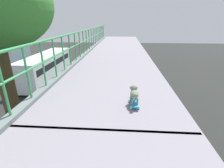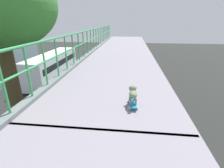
{
  "view_description": "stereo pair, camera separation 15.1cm",
  "coord_description": "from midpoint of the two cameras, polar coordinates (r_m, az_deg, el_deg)",
  "views": [
    {
      "loc": [
        1.64,
        -0.23,
        7.5
      ],
      "look_at": [
        1.4,
        3.35,
        6.11
      ],
      "focal_mm": 26.59,
      "sensor_mm": 36.0,
      "label": 1
    },
    {
      "loc": [
        1.79,
        -0.22,
        7.5
      ],
      "look_at": [
        1.4,
        3.35,
        6.11
      ],
      "focal_mm": 26.59,
      "sensor_mm": 36.0,
      "label": 2
    }
  ],
  "objects": [
    {
      "name": "toy_skateboard",
      "position": [
        3.34,
        6.25,
        -6.31
      ],
      "size": [
        0.21,
        0.47,
        0.09
      ],
      "color": "#208ECB",
      "rests_on": "overpass_deck"
    },
    {
      "name": "city_bus",
      "position": [
        23.27,
        -21.71,
        5.79
      ],
      "size": [
        2.72,
        11.0,
        3.44
      ],
      "color": "white",
      "rests_on": "ground"
    },
    {
      "name": "car_red_taxi_fifth",
      "position": [
        13.07,
        -25.2,
        -12.33
      ],
      "size": [
        1.85,
        4.46,
        1.65
      ],
      "color": "red",
      "rests_on": "ground"
    },
    {
      "name": "small_dog",
      "position": [
        3.27,
        6.34,
        -2.98
      ],
      "size": [
        0.18,
        0.4,
        0.31
      ],
      "color": "slate",
      "rests_on": "toy_skateboard"
    }
  ]
}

